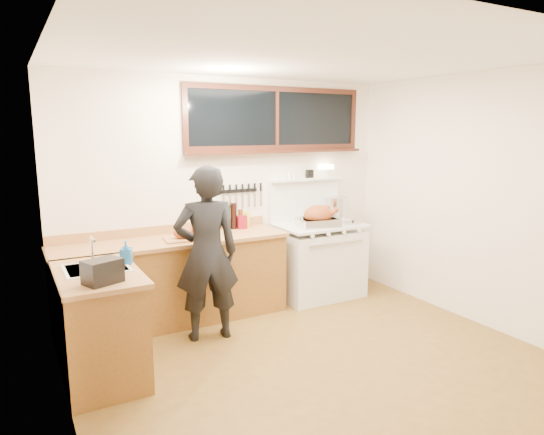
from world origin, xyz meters
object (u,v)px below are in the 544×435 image
vintage_stove (318,258)px  man (207,254)px  cutting_board (184,235)px  roast_turkey (318,218)px

vintage_stove → man: man is taller
vintage_stove → cutting_board: bearing=-178.2°
vintage_stove → roast_turkey: (-0.10, -0.14, 0.54)m
cutting_board → roast_turkey: bearing=-3.2°
man → cutting_board: 0.47m
vintage_stove → roast_turkey: size_ratio=3.12×
cutting_board → roast_turkey: size_ratio=0.81×
roast_turkey → vintage_stove: bearing=55.8°
man → roast_turkey: man is taller
cutting_board → vintage_stove: bearing=1.8°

